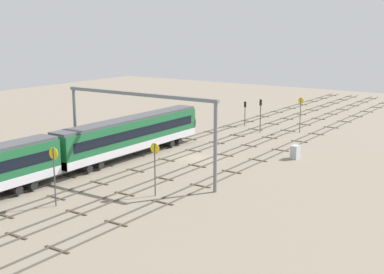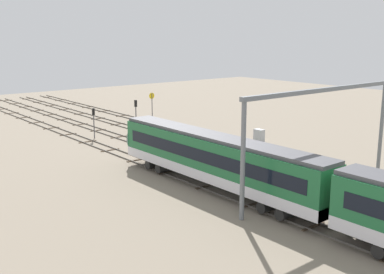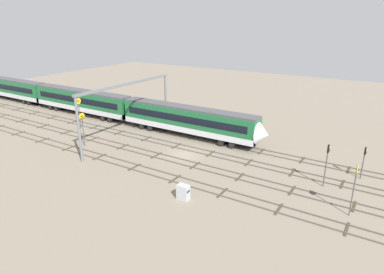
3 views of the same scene
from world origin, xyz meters
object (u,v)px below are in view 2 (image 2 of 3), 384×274
overhead_gantry (324,114)px  relay_cabinet (259,136)px  speed_sign_near_foreground (152,106)px  signal_light_trackside_departure (94,118)px  signal_light_trackside_approach (136,113)px

overhead_gantry → relay_cabinet: size_ratio=11.95×
overhead_gantry → relay_cabinet: overhead_gantry is taller
speed_sign_near_foreground → signal_light_trackside_departure: size_ratio=1.33×
speed_sign_near_foreground → signal_light_trackside_departure: speed_sign_near_foreground is taller
signal_light_trackside_approach → overhead_gantry: bearing=-179.4°
signal_light_trackside_departure → overhead_gantry: bearing=-171.7°
overhead_gantry → speed_sign_near_foreground: size_ratio=3.68×
overhead_gantry → signal_light_trackside_approach: (28.98, 0.28, -3.61)m
signal_light_trackside_approach → signal_light_trackside_departure: size_ratio=1.27×
speed_sign_near_foreground → signal_light_trackside_approach: 6.04m
speed_sign_near_foreground → overhead_gantry: bearing=171.8°
overhead_gantry → signal_light_trackside_departure: bearing=8.3°
signal_light_trackside_departure → speed_sign_near_foreground: bearing=-89.4°
overhead_gantry → signal_light_trackside_departure: overhead_gantry is taller
speed_sign_near_foreground → relay_cabinet: bearing=-159.0°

